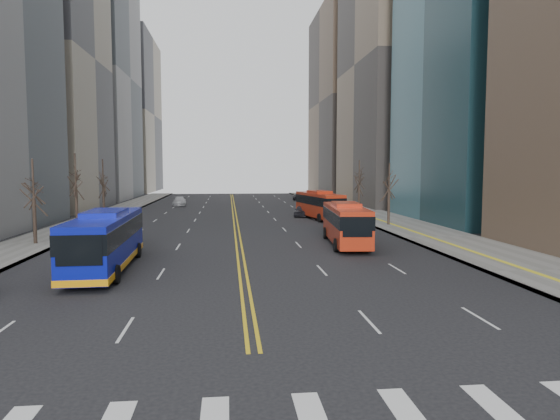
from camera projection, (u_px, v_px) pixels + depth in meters
name	position (u px, v px, depth m)	size (l,w,h in m)	color
sidewalk_right	(387.00, 220.00, 57.72)	(7.00, 130.00, 0.15)	slate
sidewalk_left	(84.00, 223.00, 54.21)	(5.00, 130.00, 0.15)	slate
centerline	(235.00, 214.00, 65.83)	(0.55, 100.00, 0.01)	gold
office_towers	(233.00, 53.00, 77.25)	(83.00, 134.00, 58.00)	gray
street_trees	(156.00, 182.00, 44.42)	(35.20, 47.20, 7.60)	#32251F
blue_bus	(106.00, 239.00, 29.73)	(3.13, 12.33, 3.56)	#0A14A4
red_bus_near	(346.00, 221.00, 39.38)	(3.33, 10.76, 3.37)	red
red_bus_far	(319.00, 203.00, 59.51)	(4.29, 11.00, 3.42)	red
car_dark_mid	(302.00, 211.00, 62.89)	(1.70, 4.21, 1.44)	black
car_silver	(179.00, 201.00, 80.55)	(2.05, 5.05, 1.47)	#9F9FA4
car_dark_far	(298.00, 197.00, 94.83)	(2.00, 4.34, 1.21)	black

